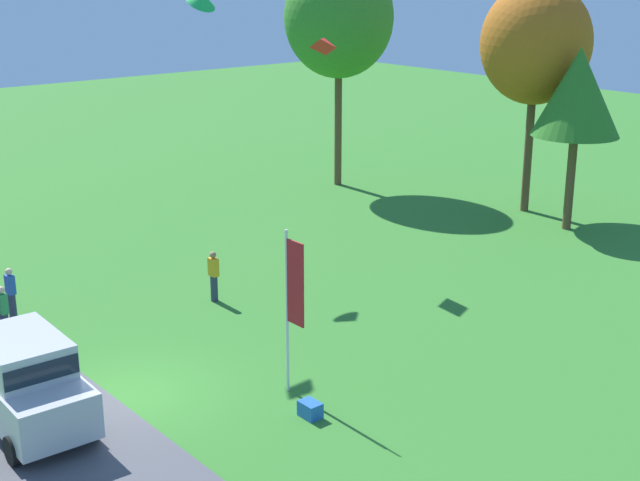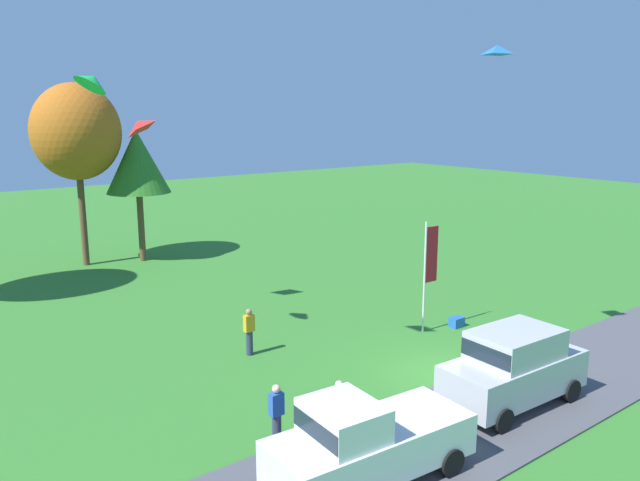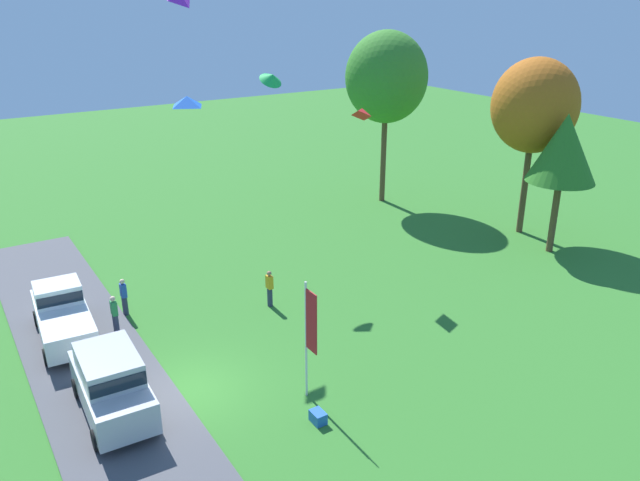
{
  "view_description": "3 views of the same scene",
  "coord_description": "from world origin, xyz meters",
  "px_view_note": "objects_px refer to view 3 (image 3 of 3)",
  "views": [
    {
      "loc": [
        19.11,
        -9.54,
        10.7
      ],
      "look_at": [
        1.98,
        4.83,
        3.69
      ],
      "focal_mm": 50.0,
      "sensor_mm": 36.0,
      "label": 1
    },
    {
      "loc": [
        -14.94,
        -12.66,
        8.57
      ],
      "look_at": [
        -0.09,
        6.66,
        3.44
      ],
      "focal_mm": 35.0,
      "sensor_mm": 36.0,
      "label": 2
    },
    {
      "loc": [
        18.17,
        -6.1,
        13.11
      ],
      "look_at": [
        -0.95,
        6.06,
        4.12
      ],
      "focal_mm": 35.0,
      "sensor_mm": 36.0,
      "label": 3
    }
  ],
  "objects_px": {
    "person_beside_suv": "(115,315)",
    "tree_far_right": "(386,78)",
    "car_suv_near_entrance": "(111,381)",
    "tree_far_left": "(535,106)",
    "person_watching_sky": "(270,288)",
    "flag_banner": "(310,328)",
    "car_pickup_far_end": "(62,314)",
    "kite_diamond_near_flag": "(362,112)",
    "person_on_lawn": "(124,297)",
    "kite_delta_mid_center": "(272,78)",
    "kite_diamond_high_left": "(187,101)",
    "tree_right_of_center": "(564,149)",
    "cooler_box": "(318,417)"
  },
  "relations": [
    {
      "from": "person_on_lawn",
      "to": "kite_diamond_near_flag",
      "type": "bearing_deg",
      "value": 83.53
    },
    {
      "from": "car_pickup_far_end",
      "to": "person_beside_suv",
      "type": "relative_size",
      "value": 2.99
    },
    {
      "from": "person_watching_sky",
      "to": "flag_banner",
      "type": "bearing_deg",
      "value": -17.07
    },
    {
      "from": "car_suv_near_entrance",
      "to": "person_on_lawn",
      "type": "relative_size",
      "value": 2.73
    },
    {
      "from": "person_beside_suv",
      "to": "flag_banner",
      "type": "bearing_deg",
      "value": 28.58
    },
    {
      "from": "flag_banner",
      "to": "person_watching_sky",
      "type": "bearing_deg",
      "value": 162.93
    },
    {
      "from": "car_suv_near_entrance",
      "to": "tree_far_right",
      "type": "xyz_separation_m",
      "value": [
        -13.66,
        21.81,
        6.87
      ]
    },
    {
      "from": "cooler_box",
      "to": "car_suv_near_entrance",
      "type": "bearing_deg",
      "value": -126.15
    },
    {
      "from": "kite_diamond_high_left",
      "to": "person_beside_suv",
      "type": "bearing_deg",
      "value": -171.24
    },
    {
      "from": "car_suv_near_entrance",
      "to": "flag_banner",
      "type": "height_order",
      "value": "flag_banner"
    },
    {
      "from": "tree_right_of_center",
      "to": "flag_banner",
      "type": "xyz_separation_m",
      "value": [
        4.38,
        -18.08,
        -2.9
      ]
    },
    {
      "from": "person_on_lawn",
      "to": "person_watching_sky",
      "type": "bearing_deg",
      "value": 65.16
    },
    {
      "from": "car_pickup_far_end",
      "to": "person_on_lawn",
      "type": "height_order",
      "value": "car_pickup_far_end"
    },
    {
      "from": "person_beside_suv",
      "to": "tree_right_of_center",
      "type": "bearing_deg",
      "value": 80.6
    },
    {
      "from": "kite_delta_mid_center",
      "to": "kite_diamond_high_left",
      "type": "bearing_deg",
      "value": -38.5
    },
    {
      "from": "flag_banner",
      "to": "tree_far_right",
      "type": "bearing_deg",
      "value": 136.03
    },
    {
      "from": "person_beside_suv",
      "to": "kite_delta_mid_center",
      "type": "height_order",
      "value": "kite_delta_mid_center"
    },
    {
      "from": "car_suv_near_entrance",
      "to": "kite_diamond_near_flag",
      "type": "distance_m",
      "value": 16.36
    },
    {
      "from": "kite_diamond_near_flag",
      "to": "person_on_lawn",
      "type": "bearing_deg",
      "value": -96.47
    },
    {
      "from": "tree_far_right",
      "to": "kite_diamond_near_flag",
      "type": "relative_size",
      "value": 10.99
    },
    {
      "from": "car_pickup_far_end",
      "to": "kite_diamond_near_flag",
      "type": "bearing_deg",
      "value": 87.36
    },
    {
      "from": "tree_far_right",
      "to": "tree_far_left",
      "type": "height_order",
      "value": "tree_far_right"
    },
    {
      "from": "person_watching_sky",
      "to": "kite_diamond_high_left",
      "type": "bearing_deg",
      "value": -42.18
    },
    {
      "from": "car_pickup_far_end",
      "to": "person_on_lawn",
      "type": "relative_size",
      "value": 2.99
    },
    {
      "from": "person_on_lawn",
      "to": "flag_banner",
      "type": "relative_size",
      "value": 0.39
    },
    {
      "from": "person_on_lawn",
      "to": "person_beside_suv",
      "type": "xyz_separation_m",
      "value": [
        1.43,
        -0.79,
        0.0
      ]
    },
    {
      "from": "kite_diamond_high_left",
      "to": "tree_far_left",
      "type": "bearing_deg",
      "value": 106.0
    },
    {
      "from": "tree_right_of_center",
      "to": "cooler_box",
      "type": "distance_m",
      "value": 20.13
    },
    {
      "from": "kite_diamond_high_left",
      "to": "kite_diamond_near_flag",
      "type": "bearing_deg",
      "value": 122.99
    },
    {
      "from": "kite_delta_mid_center",
      "to": "person_watching_sky",
      "type": "bearing_deg",
      "value": -32.28
    },
    {
      "from": "car_suv_near_entrance",
      "to": "kite_diamond_near_flag",
      "type": "height_order",
      "value": "kite_diamond_near_flag"
    },
    {
      "from": "car_suv_near_entrance",
      "to": "flag_banner",
      "type": "bearing_deg",
      "value": 65.01
    },
    {
      "from": "tree_right_of_center",
      "to": "kite_diamond_high_left",
      "type": "xyz_separation_m",
      "value": [
        3.48,
        -21.39,
        4.71
      ]
    },
    {
      "from": "tree_right_of_center",
      "to": "kite_diamond_high_left",
      "type": "distance_m",
      "value": 22.17
    },
    {
      "from": "car_suv_near_entrance",
      "to": "kite_diamond_high_left",
      "type": "distance_m",
      "value": 9.66
    },
    {
      "from": "car_suv_near_entrance",
      "to": "tree_far_left",
      "type": "relative_size",
      "value": 0.47
    },
    {
      "from": "person_watching_sky",
      "to": "flag_banner",
      "type": "height_order",
      "value": "flag_banner"
    },
    {
      "from": "person_beside_suv",
      "to": "tree_far_right",
      "type": "bearing_deg",
      "value": 112.35
    },
    {
      "from": "car_pickup_far_end",
      "to": "person_watching_sky",
      "type": "relative_size",
      "value": 2.99
    },
    {
      "from": "kite_diamond_high_left",
      "to": "kite_delta_mid_center",
      "type": "xyz_separation_m",
      "value": [
        -10.02,
        7.97,
        -0.93
      ]
    },
    {
      "from": "tree_far_left",
      "to": "kite_diamond_near_flag",
      "type": "distance_m",
      "value": 11.13
    },
    {
      "from": "car_pickup_far_end",
      "to": "kite_delta_mid_center",
      "type": "height_order",
      "value": "kite_delta_mid_center"
    },
    {
      "from": "person_watching_sky",
      "to": "cooler_box",
      "type": "xyz_separation_m",
      "value": [
        8.12,
        -2.57,
        -0.68
      ]
    },
    {
      "from": "tree_far_left",
      "to": "kite_diamond_high_left",
      "type": "height_order",
      "value": "kite_diamond_high_left"
    },
    {
      "from": "person_beside_suv",
      "to": "flag_banner",
      "type": "relative_size",
      "value": 0.39
    },
    {
      "from": "car_suv_near_entrance",
      "to": "person_on_lawn",
      "type": "distance_m",
      "value": 7.16
    },
    {
      "from": "person_on_lawn",
      "to": "kite_diamond_high_left",
      "type": "relative_size",
      "value": 2.23
    },
    {
      "from": "tree_far_right",
      "to": "kite_delta_mid_center",
      "type": "distance_m",
      "value": 12.54
    },
    {
      "from": "car_suv_near_entrance",
      "to": "tree_far_right",
      "type": "height_order",
      "value": "tree_far_right"
    },
    {
      "from": "person_beside_suv",
      "to": "kite_diamond_high_left",
      "type": "relative_size",
      "value": 2.23
    }
  ]
}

